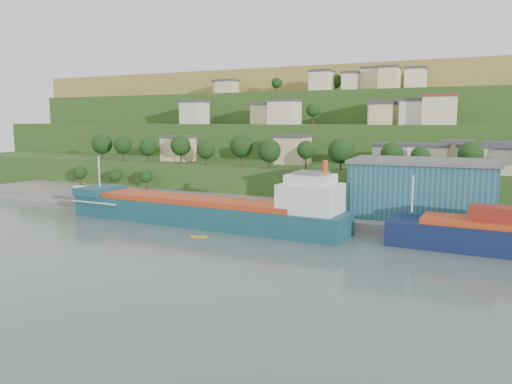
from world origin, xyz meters
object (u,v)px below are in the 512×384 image
Objects in this scene: cargo_ship_near at (210,213)px; warehouse at (422,188)px; kayak_orange at (103,217)px; caravan at (83,190)px.

cargo_ship_near is 47.98m from warehouse.
warehouse is at bearing 29.63° from kayak_orange.
warehouse is 98.42m from caravan.
kayak_orange is at bearing -170.03° from cargo_ship_near.
kayak_orange is (-27.60, -4.24, -2.54)m from cargo_ship_near.
warehouse reaches higher than kayak_orange.
caravan is 35.05m from kayak_orange.
warehouse is 6.01× the size of caravan.
cargo_ship_near is at bearing -157.04° from warehouse.
warehouse is 9.34× the size of kayak_orange.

